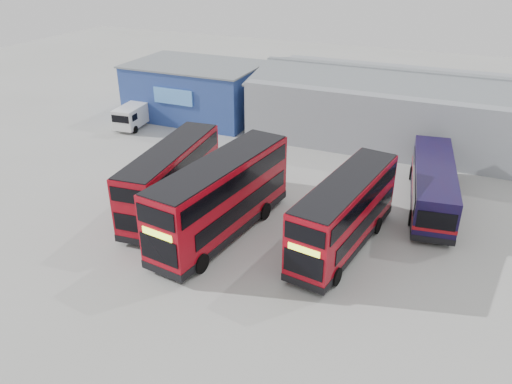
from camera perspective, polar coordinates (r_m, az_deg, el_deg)
name	(u,v)px	position (r m, az deg, el deg)	size (l,w,h in m)	color
ground_plane	(254,233)	(29.79, -0.27, -4.69)	(120.00, 120.00, 0.00)	gray
office_block	(196,90)	(49.54, -6.88, 11.51)	(12.30, 8.32, 5.12)	navy
maintenance_shed	(436,112)	(45.17, 19.85, 8.61)	(30.50, 12.00, 5.89)	gray
double_decker_left	(172,180)	(31.83, -9.61, 1.41)	(3.33, 10.17, 4.23)	maroon
double_decker_centre	(222,199)	(28.71, -3.96, -0.75)	(4.11, 11.20, 4.64)	maroon
double_decker_right	(345,215)	(27.89, 10.09, -2.56)	(3.84, 10.11, 4.18)	maroon
single_decker_blue	(432,186)	(34.08, 19.51, 0.69)	(3.83, 10.84, 2.88)	black
panel_van	(134,114)	(47.87, -13.77, 8.60)	(2.43, 4.90, 2.07)	silver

